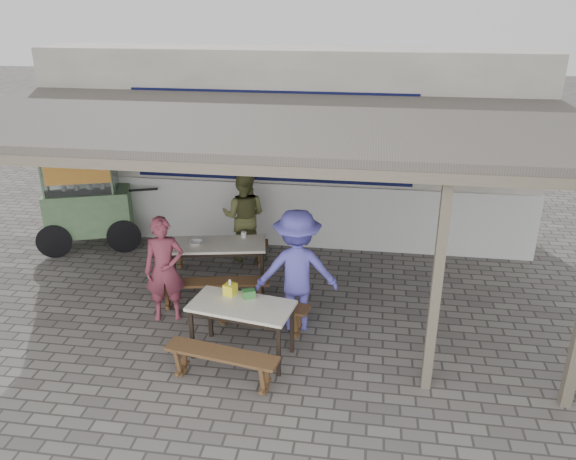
# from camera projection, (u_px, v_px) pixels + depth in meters

# --- Properties ---
(ground) EXTENTS (60.00, 60.00, 0.00)m
(ground) POSITION_uv_depth(u_px,v_px,m) (249.00, 329.00, 7.88)
(ground) COLOR #67625D
(ground) RESTS_ON ground
(back_wall) EXTENTS (9.00, 1.28, 3.50)m
(back_wall) POSITION_uv_depth(u_px,v_px,m) (287.00, 147.00, 10.49)
(back_wall) COLOR beige
(back_wall) RESTS_ON ground
(warung_roof) EXTENTS (9.00, 4.21, 2.81)m
(warung_roof) POSITION_uv_depth(u_px,v_px,m) (259.00, 124.00, 7.66)
(warung_roof) COLOR #4F4A44
(warung_roof) RESTS_ON ground
(table_left) EXTENTS (1.66, 0.95, 0.75)m
(table_left) POSITION_uv_depth(u_px,v_px,m) (216.00, 248.00, 8.81)
(table_left) COLOR white
(table_left) RESTS_ON ground
(bench_left_street) EXTENTS (1.69, 0.60, 0.45)m
(bench_left_street) POSITION_uv_depth(u_px,v_px,m) (213.00, 287.00, 8.30)
(bench_left_street) COLOR brown
(bench_left_street) RESTS_ON ground
(bench_left_wall) EXTENTS (1.69, 0.60, 0.45)m
(bench_left_wall) POSITION_uv_depth(u_px,v_px,m) (219.00, 249.00, 9.58)
(bench_left_wall) COLOR brown
(bench_left_wall) RESTS_ON ground
(table_right) EXTENTS (1.38, 0.86, 0.75)m
(table_right) POSITION_uv_depth(u_px,v_px,m) (242.00, 310.00, 7.07)
(table_right) COLOR white
(table_right) RESTS_ON ground
(bench_right_street) EXTENTS (1.42, 0.51, 0.45)m
(bench_right_street) POSITION_uv_depth(u_px,v_px,m) (222.00, 360.00, 6.64)
(bench_right_street) COLOR brown
(bench_right_street) RESTS_ON ground
(bench_right_wall) EXTENTS (1.42, 0.51, 0.45)m
(bench_right_wall) POSITION_uv_depth(u_px,v_px,m) (260.00, 309.00, 7.74)
(bench_right_wall) COLOR brown
(bench_right_wall) RESTS_ON ground
(vendor_cart) EXTENTS (2.01, 1.33, 1.72)m
(vendor_cart) POSITION_uv_depth(u_px,v_px,m) (87.00, 199.00, 10.18)
(vendor_cart) COLOR #6E8F5F
(vendor_cart) RESTS_ON ground
(patron_street_side) EXTENTS (0.65, 0.52, 1.55)m
(patron_street_side) POSITION_uv_depth(u_px,v_px,m) (165.00, 269.00, 7.89)
(patron_street_side) COLOR brown
(patron_street_side) RESTS_ON ground
(patron_wall_side) EXTENTS (0.78, 0.61, 1.61)m
(patron_wall_side) POSITION_uv_depth(u_px,v_px,m) (244.00, 216.00, 9.73)
(patron_wall_side) COLOR brown
(patron_wall_side) RESTS_ON ground
(patron_right_table) EXTENTS (1.22, 0.83, 1.75)m
(patron_right_table) POSITION_uv_depth(u_px,v_px,m) (297.00, 270.00, 7.64)
(patron_right_table) COLOR #5551BE
(patron_right_table) RESTS_ON ground
(tissue_box) EXTENTS (0.18, 0.18, 0.14)m
(tissue_box) POSITION_uv_depth(u_px,v_px,m) (230.00, 289.00, 7.25)
(tissue_box) COLOR yellow
(tissue_box) RESTS_ON table_right
(donation_box) EXTENTS (0.19, 0.16, 0.11)m
(donation_box) POSITION_uv_depth(u_px,v_px,m) (249.00, 294.00, 7.17)
(donation_box) COLOR #377B36
(donation_box) RESTS_ON table_right
(condiment_jar) EXTENTS (0.09, 0.09, 0.10)m
(condiment_jar) POSITION_uv_depth(u_px,v_px,m) (244.00, 234.00, 8.99)
(condiment_jar) COLOR beige
(condiment_jar) RESTS_ON table_left
(condiment_bowl) EXTENTS (0.22, 0.22, 0.05)m
(condiment_bowl) POSITION_uv_depth(u_px,v_px,m) (196.00, 243.00, 8.75)
(condiment_bowl) COLOR white
(condiment_bowl) RESTS_ON table_left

